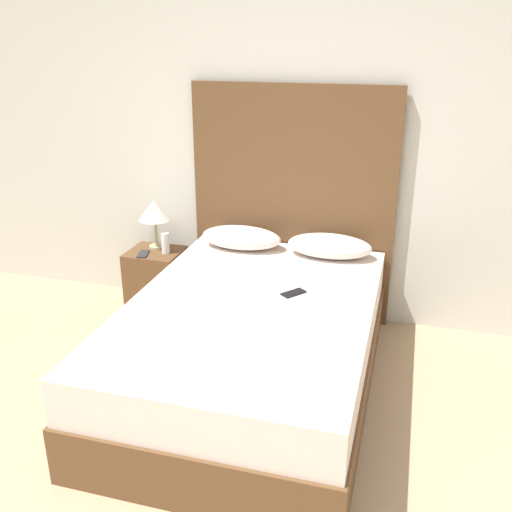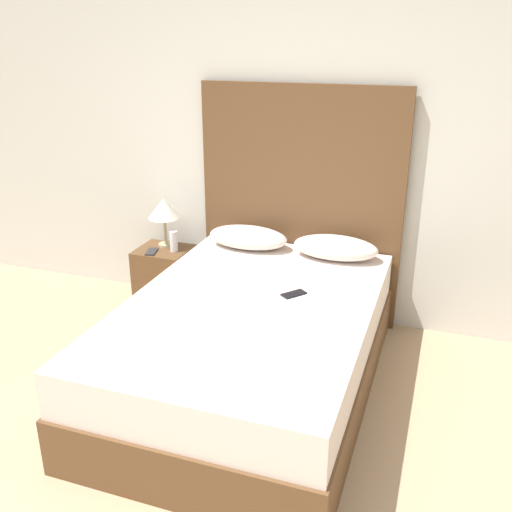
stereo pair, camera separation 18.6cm
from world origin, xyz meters
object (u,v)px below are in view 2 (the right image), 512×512
(bed, at_px, (250,346))
(nightstand, at_px, (165,278))
(table_lamp, at_px, (164,210))
(phone_on_nightstand, at_px, (152,252))
(phone_on_bed, at_px, (294,294))

(bed, distance_m, nightstand, 1.31)
(bed, xyz_separation_m, table_lamp, (-1.02, 0.90, 0.50))
(nightstand, bearing_deg, bed, -39.40)
(bed, xyz_separation_m, phone_on_nightstand, (-1.06, 0.74, 0.21))
(bed, distance_m, phone_on_nightstand, 1.31)
(bed, height_order, phone_on_bed, phone_on_bed)
(nightstand, bearing_deg, phone_on_nightstand, -119.29)
(phone_on_bed, relative_size, phone_on_nightstand, 0.99)
(phone_on_bed, distance_m, phone_on_nightstand, 1.39)
(phone_on_bed, relative_size, nightstand, 0.33)
(phone_on_nightstand, bearing_deg, bed, -34.92)
(bed, relative_size, nightstand, 4.26)
(nightstand, distance_m, phone_on_nightstand, 0.27)
(phone_on_bed, bearing_deg, table_lamp, 149.75)
(nightstand, height_order, phone_on_nightstand, phone_on_nightstand)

